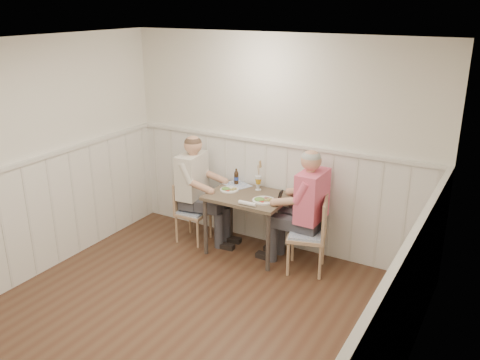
{
  "coord_description": "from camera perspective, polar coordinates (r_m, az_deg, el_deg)",
  "views": [
    {
      "loc": [
        2.52,
        -3.1,
        2.93
      ],
      "look_at": [
        -0.17,
        1.64,
        1.0
      ],
      "focal_mm": 38.0,
      "sensor_mm": 36.0,
      "label": 1
    }
  ],
  "objects": [
    {
      "name": "ground_plane",
      "position": [
        4.96,
        -8.03,
        -16.98
      ],
      "size": [
        4.5,
        4.5,
        0.0
      ],
      "primitive_type": "plane",
      "color": "#4B2D1D"
    },
    {
      "name": "beer_bottle",
      "position": [
        6.35,
        -0.42,
        0.29
      ],
      "size": [
        0.06,
        0.06,
        0.2
      ],
      "color": "black",
      "rests_on": "dining_table"
    },
    {
      "name": "wainscot",
      "position": [
        5.07,
        -3.67,
        -6.78
      ],
      "size": [
        4.0,
        4.49,
        1.34
      ],
      "color": "white",
      "rests_on": "ground"
    },
    {
      "name": "gingham_mat",
      "position": [
        6.35,
        -0.33,
        -0.54
      ],
      "size": [
        0.39,
        0.36,
        0.01
      ],
      "color": "#5A78AE",
      "rests_on": "dining_table"
    },
    {
      "name": "room_shell",
      "position": [
        4.24,
        -8.99,
        -0.22
      ],
      "size": [
        4.04,
        4.54,
        2.6
      ],
      "color": "white",
      "rests_on": "ground"
    },
    {
      "name": "chair_left",
      "position": [
        6.5,
        -5.64,
        -3.24
      ],
      "size": [
        0.38,
        0.38,
        0.78
      ],
      "color": "tan",
      "rests_on": "ground"
    },
    {
      "name": "beer_glass_a",
      "position": [
        6.15,
        2.02,
        -0.08
      ],
      "size": [
        0.07,
        0.07,
        0.18
      ],
      "color": "silver",
      "rests_on": "dining_table"
    },
    {
      "name": "chair_right",
      "position": [
        5.78,
        8.06,
        -5.85
      ],
      "size": [
        0.51,
        0.51,
        0.88
      ],
      "color": "tan",
      "rests_on": "ground"
    },
    {
      "name": "grass_vase",
      "position": [
        6.22,
        2.04,
        0.61
      ],
      "size": [
        0.04,
        0.04,
        0.37
      ],
      "color": "silver",
      "rests_on": "dining_table"
    },
    {
      "name": "man_in_pink",
      "position": [
        5.83,
        7.56,
        -4.26
      ],
      "size": [
        0.66,
        0.46,
        1.43
      ],
      "color": "#3F3F47",
      "rests_on": "ground"
    },
    {
      "name": "diner_cream",
      "position": [
        6.46,
        -5.02,
        -1.85
      ],
      "size": [
        0.67,
        0.47,
        1.4
      ],
      "color": "#3F3F47",
      "rests_on": "ground"
    },
    {
      "name": "plate_man",
      "position": [
        5.84,
        2.58,
        -2.2
      ],
      "size": [
        0.26,
        0.26,
        0.07
      ],
      "color": "white",
      "rests_on": "dining_table"
    },
    {
      "name": "rolled_napkin",
      "position": [
        5.72,
        0.82,
        -2.65
      ],
      "size": [
        0.21,
        0.05,
        0.05
      ],
      "color": "white",
      "rests_on": "dining_table"
    },
    {
      "name": "dining_table",
      "position": [
        6.07,
        0.93,
        -2.56
      ],
      "size": [
        0.94,
        0.7,
        0.75
      ],
      "color": "brown",
      "rests_on": "ground"
    },
    {
      "name": "beer_glass_b",
      "position": [
        6.15,
        2.12,
        -0.09
      ],
      "size": [
        0.07,
        0.07,
        0.18
      ],
      "color": "silver",
      "rests_on": "dining_table"
    },
    {
      "name": "plate_diner",
      "position": [
        6.17,
        -1.33,
        -1.02
      ],
      "size": [
        0.23,
        0.23,
        0.06
      ],
      "color": "white",
      "rests_on": "dining_table"
    }
  ]
}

